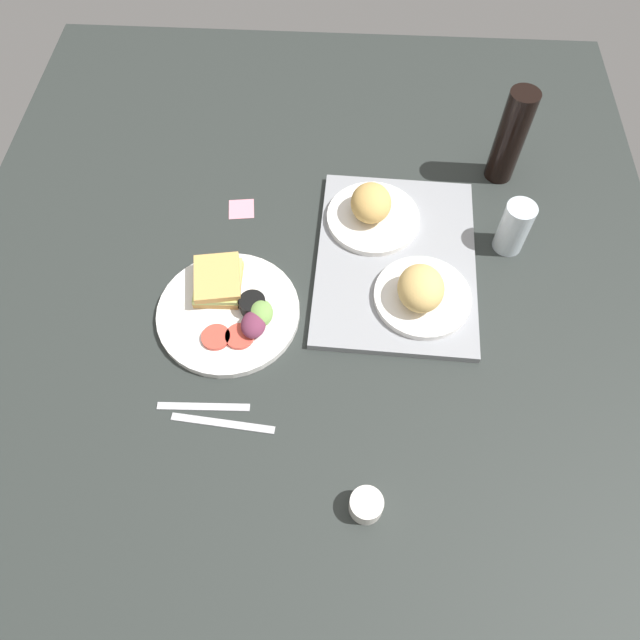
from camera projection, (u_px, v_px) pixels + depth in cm
name	position (u px, v px, depth cm)	size (l,w,h in cm)	color
ground_plane	(306.00, 325.00, 119.33)	(190.00, 150.00, 3.00)	#282D2B
serving_tray	(396.00, 260.00, 124.84)	(45.00, 33.00, 1.60)	gray
bread_plate_near	(372.00, 210.00, 127.20)	(20.13, 20.13, 8.24)	white
bread_plate_far	(421.00, 292.00, 115.98)	(19.40, 19.40, 8.55)	white
plate_with_salad	(230.00, 307.00, 117.68)	(28.41, 28.41, 5.40)	white
drinking_glass	(514.00, 227.00, 122.70)	(6.27, 6.27, 12.04)	silver
soda_bottle	(511.00, 137.00, 129.00)	(6.40, 6.40, 22.63)	black
espresso_cup	(366.00, 505.00, 97.49)	(5.60, 5.60, 4.00)	silver
fork	(203.00, 406.00, 108.37)	(17.00, 1.40, 0.50)	#B7B7BC
knife	(223.00, 423.00, 106.71)	(19.00, 1.40, 0.50)	#B7B7BC
sticky_note	(241.00, 209.00, 133.13)	(5.60, 5.60, 0.12)	pink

